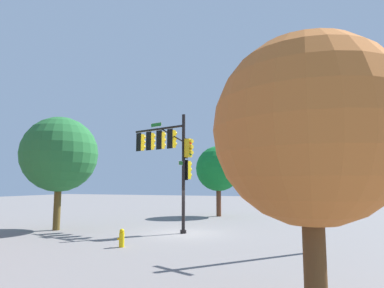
{
  "coord_description": "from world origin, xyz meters",
  "views": [
    {
      "loc": [
        -7.34,
        18.6,
        2.89
      ],
      "look_at": [
        -0.42,
        -0.35,
        5.31
      ],
      "focal_mm": 31.12,
      "sensor_mm": 36.0,
      "label": 1
    }
  ],
  "objects_px": {
    "tree_near": "(218,169)",
    "tree_far": "(309,130)",
    "signal_pole_assembly": "(169,151)",
    "utility_pole": "(311,159)",
    "tree_mid": "(60,154)",
    "fire_hydrant": "(122,238)"
  },
  "relations": [
    {
      "from": "signal_pole_assembly",
      "to": "tree_far",
      "type": "distance_m",
      "value": 14.66
    },
    {
      "from": "tree_near",
      "to": "tree_mid",
      "type": "distance_m",
      "value": 14.16
    },
    {
      "from": "signal_pole_assembly",
      "to": "fire_hydrant",
      "type": "height_order",
      "value": "signal_pole_assembly"
    },
    {
      "from": "fire_hydrant",
      "to": "tree_near",
      "type": "distance_m",
      "value": 16.15
    },
    {
      "from": "utility_pole",
      "to": "tree_mid",
      "type": "xyz_separation_m",
      "value": [
        15.27,
        -1.63,
        0.81
      ]
    },
    {
      "from": "tree_near",
      "to": "tree_far",
      "type": "height_order",
      "value": "tree_near"
    },
    {
      "from": "fire_hydrant",
      "to": "tree_near",
      "type": "bearing_deg",
      "value": -91.03
    },
    {
      "from": "tree_mid",
      "to": "tree_near",
      "type": "bearing_deg",
      "value": -120.64
    },
    {
      "from": "tree_near",
      "to": "tree_far",
      "type": "relative_size",
      "value": 1.07
    },
    {
      "from": "signal_pole_assembly",
      "to": "tree_near",
      "type": "relative_size",
      "value": 1.12
    },
    {
      "from": "tree_near",
      "to": "signal_pole_assembly",
      "type": "bearing_deg",
      "value": 88.15
    },
    {
      "from": "tree_mid",
      "to": "tree_far",
      "type": "xyz_separation_m",
      "value": [
        -15.31,
        10.06,
        -0.81
      ]
    },
    {
      "from": "tree_mid",
      "to": "tree_far",
      "type": "height_order",
      "value": "tree_mid"
    },
    {
      "from": "utility_pole",
      "to": "tree_near",
      "type": "xyz_separation_m",
      "value": [
        8.05,
        -13.81,
        0.3
      ]
    },
    {
      "from": "signal_pole_assembly",
      "to": "utility_pole",
      "type": "height_order",
      "value": "utility_pole"
    },
    {
      "from": "signal_pole_assembly",
      "to": "tree_far",
      "type": "bearing_deg",
      "value": 125.22
    },
    {
      "from": "tree_near",
      "to": "tree_far",
      "type": "xyz_separation_m",
      "value": [
        -8.1,
        22.24,
        -0.3
      ]
    },
    {
      "from": "fire_hydrant",
      "to": "tree_far",
      "type": "distance_m",
      "value": 11.22
    },
    {
      "from": "utility_pole",
      "to": "tree_mid",
      "type": "distance_m",
      "value": 15.38
    },
    {
      "from": "signal_pole_assembly",
      "to": "tree_near",
      "type": "bearing_deg",
      "value": -91.85
    },
    {
      "from": "fire_hydrant",
      "to": "tree_near",
      "type": "xyz_separation_m",
      "value": [
        -0.28,
        -15.68,
        3.85
      ]
    },
    {
      "from": "signal_pole_assembly",
      "to": "tree_near",
      "type": "distance_m",
      "value": 10.32
    }
  ]
}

